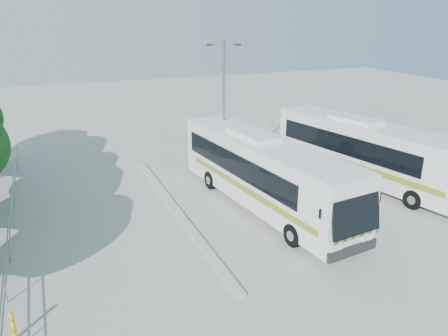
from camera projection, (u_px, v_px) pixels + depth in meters
name	position (u px, v px, depth m)	size (l,w,h in m)	color
ground	(232.00, 219.00, 21.69)	(100.00, 100.00, 0.00)	#A4A49F
kerb_divider	(176.00, 209.00, 22.55)	(0.40, 16.00, 0.15)	#B2B2AD
railing	(11.00, 207.00, 21.23)	(0.06, 22.00, 1.00)	gray
coach_main	(264.00, 172.00, 22.42)	(4.06, 13.17, 3.59)	silver
coach_adjacent	(367.00, 150.00, 25.95)	(5.04, 13.08, 3.56)	silver
lamppost	(224.00, 105.00, 25.90)	(1.96, 0.80, 8.23)	gray
bollard	(13.00, 325.00, 13.51)	(0.14, 0.14, 1.01)	yellow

